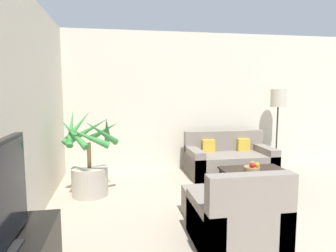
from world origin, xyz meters
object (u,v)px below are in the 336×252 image
(apple_green, at_px, (252,164))
(ottoman, at_px, (208,203))
(apple_red, at_px, (252,165))
(sofa_loveseat, at_px, (229,161))
(armchair, at_px, (237,222))
(floor_lamp, at_px, (278,103))
(coffee_table, at_px, (254,172))
(potted_palm, at_px, (90,166))
(fruit_bowl, at_px, (252,169))
(orange_fruit, at_px, (257,165))

(apple_green, xyz_separation_m, ottoman, (-0.94, -0.74, -0.28))
(ottoman, bearing_deg, apple_red, 36.26)
(sofa_loveseat, bearing_deg, armchair, -109.83)
(armchair, bearing_deg, apple_green, 59.49)
(floor_lamp, distance_m, coffee_table, 1.89)
(potted_palm, relative_size, sofa_loveseat, 0.83)
(apple_green, relative_size, armchair, 0.09)
(fruit_bowl, relative_size, orange_fruit, 3.23)
(floor_lamp, xyz_separation_m, apple_green, (-1.09, -1.21, -0.88))
(potted_palm, bearing_deg, floor_lamp, 14.03)
(armchair, bearing_deg, ottoman, 94.43)
(potted_palm, xyz_separation_m, sofa_loveseat, (2.48, 0.69, -0.18))
(apple_green, height_order, armchair, armchair)
(floor_lamp, relative_size, armchair, 1.90)
(potted_palm, distance_m, orange_fruit, 2.53)
(armchair, bearing_deg, apple_red, 59.31)
(coffee_table, relative_size, orange_fruit, 13.08)
(armchair, bearing_deg, fruit_bowl, 59.59)
(apple_green, bearing_deg, sofa_loveseat, 88.67)
(apple_green, bearing_deg, potted_palm, 172.57)
(fruit_bowl, bearing_deg, ottoman, -142.33)
(fruit_bowl, xyz_separation_m, ottoman, (-0.92, -0.71, -0.21))
(potted_palm, distance_m, armchair, 2.41)
(potted_palm, distance_m, floor_lamp, 3.76)
(potted_palm, distance_m, coffee_table, 2.51)
(sofa_loveseat, bearing_deg, apple_green, -91.33)
(floor_lamp, bearing_deg, apple_red, -131.22)
(sofa_loveseat, xyz_separation_m, armchair, (-0.91, -2.51, -0.00))
(fruit_bowl, bearing_deg, apple_green, 55.85)
(armchair, bearing_deg, sofa_loveseat, 70.17)
(potted_palm, distance_m, ottoman, 1.87)
(potted_palm, xyz_separation_m, orange_fruit, (2.50, -0.40, 0.01))
(potted_palm, xyz_separation_m, armchair, (1.58, -1.82, -0.18))
(potted_palm, relative_size, coffee_table, 1.33)
(apple_red, height_order, apple_green, apple_red)
(sofa_loveseat, bearing_deg, potted_palm, -164.39)
(orange_fruit, bearing_deg, apple_red, -171.76)
(floor_lamp, bearing_deg, armchair, -126.08)
(floor_lamp, bearing_deg, orange_fruit, -129.29)
(apple_red, xyz_separation_m, apple_green, (0.05, 0.09, -0.00))
(sofa_loveseat, relative_size, armchair, 1.87)
(armchair, bearing_deg, coffee_table, 58.80)
(coffee_table, distance_m, fruit_bowl, 0.11)
(potted_palm, distance_m, apple_red, 2.45)
(sofa_loveseat, relative_size, ottoman, 2.69)
(potted_palm, bearing_deg, apple_red, -9.60)
(floor_lamp, distance_m, apple_red, 1.93)
(floor_lamp, xyz_separation_m, armchair, (-1.97, -2.70, -1.08))
(apple_red, bearing_deg, ottoman, -143.74)
(fruit_bowl, height_order, armchair, armchair)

